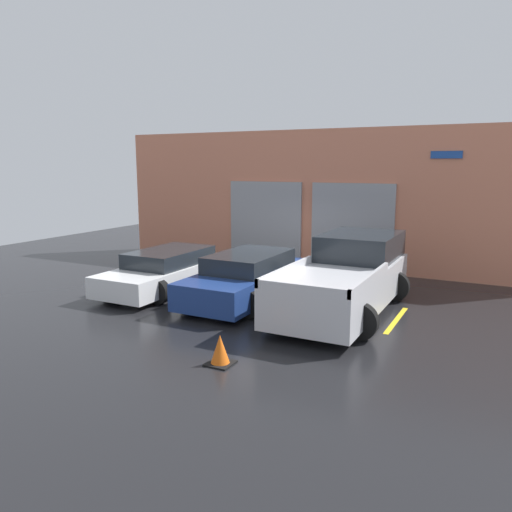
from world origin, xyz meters
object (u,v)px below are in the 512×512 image
object	(u,v)px
pickup_truck	(347,277)
traffic_cone	(220,351)
sedan_white	(168,270)
sedan_side	(248,277)

from	to	relation	value
pickup_truck	traffic_cone	distance (m)	4.54
pickup_truck	sedan_white	size ratio (longest dim) A/B	1.18
pickup_truck	traffic_cone	world-z (taller)	pickup_truck
pickup_truck	traffic_cone	xyz separation A→B (m)	(-0.98, -4.40, -0.57)
pickup_truck	sedan_white	world-z (taller)	pickup_truck
pickup_truck	sedan_side	xyz separation A→B (m)	(-2.60, -0.29, -0.23)
sedan_white	traffic_cone	xyz separation A→B (m)	(4.23, -4.11, -0.29)
pickup_truck	sedan_side	distance (m)	2.63
sedan_side	sedan_white	bearing A→B (deg)	179.95
pickup_truck	sedan_white	bearing A→B (deg)	-176.81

